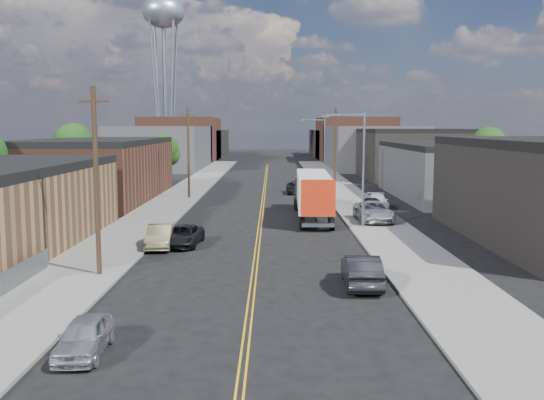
{
  "coord_description": "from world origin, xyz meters",
  "views": [
    {
      "loc": [
        0.97,
        -21.41,
        7.92
      ],
      "look_at": [
        0.96,
        23.21,
        2.5
      ],
      "focal_mm": 40.0,
      "sensor_mm": 36.0,
      "label": 1
    }
  ],
  "objects_px": {
    "car_left_b": "(160,237)",
    "car_left_a": "(84,336)",
    "semi_truck": "(312,192)",
    "car_right_oncoming": "(361,271)",
    "car_ahead_truck": "(297,187)",
    "car_right_lot_a": "(374,211)",
    "car_right_lot_c": "(373,204)",
    "car_right_lot_b": "(377,202)",
    "water_tower": "(163,18)",
    "car_left_c": "(183,236)"
  },
  "relations": [
    {
      "from": "car_left_b",
      "to": "car_right_lot_b",
      "type": "height_order",
      "value": "car_right_lot_b"
    },
    {
      "from": "car_left_b",
      "to": "car_right_lot_a",
      "type": "height_order",
      "value": "car_right_lot_a"
    },
    {
      "from": "car_left_b",
      "to": "car_ahead_truck",
      "type": "relative_size",
      "value": 0.87
    },
    {
      "from": "car_left_a",
      "to": "car_right_lot_c",
      "type": "bearing_deg",
      "value": 63.73
    },
    {
      "from": "car_left_b",
      "to": "car_left_a",
      "type": "bearing_deg",
      "value": -92.34
    },
    {
      "from": "water_tower",
      "to": "car_right_lot_b",
      "type": "relative_size",
      "value": 7.81
    },
    {
      "from": "car_left_a",
      "to": "car_left_c",
      "type": "bearing_deg",
      "value": 86.35
    },
    {
      "from": "car_ahead_truck",
      "to": "semi_truck",
      "type": "bearing_deg",
      "value": -88.84
    },
    {
      "from": "semi_truck",
      "to": "car_right_lot_c",
      "type": "xyz_separation_m",
      "value": [
        5.83,
        2.86,
        -1.47
      ]
    },
    {
      "from": "car_left_a",
      "to": "car_right_oncoming",
      "type": "height_order",
      "value": "car_right_oncoming"
    },
    {
      "from": "car_left_b",
      "to": "car_right_lot_a",
      "type": "xyz_separation_m",
      "value": [
        15.76,
        10.3,
        0.23
      ]
    },
    {
      "from": "car_left_a",
      "to": "car_right_lot_b",
      "type": "bearing_deg",
      "value": 63.78
    },
    {
      "from": "car_left_b",
      "to": "car_right_lot_c",
      "type": "height_order",
      "value": "car_left_b"
    },
    {
      "from": "car_right_oncoming",
      "to": "car_ahead_truck",
      "type": "relative_size",
      "value": 0.94
    },
    {
      "from": "car_left_c",
      "to": "car_right_oncoming",
      "type": "relative_size",
      "value": 0.99
    },
    {
      "from": "semi_truck",
      "to": "car_right_lot_a",
      "type": "xyz_separation_m",
      "value": [
        4.92,
        -3.14,
        -1.3
      ]
    },
    {
      "from": "car_right_lot_c",
      "to": "car_ahead_truck",
      "type": "distance_m",
      "value": 17.47
    },
    {
      "from": "car_right_lot_c",
      "to": "car_ahead_truck",
      "type": "height_order",
      "value": "car_ahead_truck"
    },
    {
      "from": "car_ahead_truck",
      "to": "car_right_lot_b",
      "type": "bearing_deg",
      "value": -64.69
    },
    {
      "from": "car_right_lot_b",
      "to": "semi_truck",
      "type": "bearing_deg",
      "value": -139.99
    },
    {
      "from": "water_tower",
      "to": "car_left_c",
      "type": "distance_m",
      "value": 97.85
    },
    {
      "from": "water_tower",
      "to": "car_right_lot_a",
      "type": "height_order",
      "value": "water_tower"
    },
    {
      "from": "semi_truck",
      "to": "car_right_oncoming",
      "type": "height_order",
      "value": "semi_truck"
    },
    {
      "from": "water_tower",
      "to": "semi_truck",
      "type": "distance_m",
      "value": 87.88
    },
    {
      "from": "car_right_lot_a",
      "to": "car_ahead_truck",
      "type": "height_order",
      "value": "car_right_lot_a"
    },
    {
      "from": "water_tower",
      "to": "car_right_lot_c",
      "type": "relative_size",
      "value": 9.74
    },
    {
      "from": "car_left_c",
      "to": "car_right_lot_c",
      "type": "bearing_deg",
      "value": 49.7
    },
    {
      "from": "car_right_oncoming",
      "to": "car_right_lot_c",
      "type": "relative_size",
      "value": 1.28
    },
    {
      "from": "car_right_lot_a",
      "to": "car_right_lot_c",
      "type": "distance_m",
      "value": 6.07
    },
    {
      "from": "car_left_a",
      "to": "car_right_lot_c",
      "type": "height_order",
      "value": "car_right_lot_c"
    },
    {
      "from": "car_right_lot_a",
      "to": "car_right_lot_b",
      "type": "relative_size",
      "value": 1.25
    },
    {
      "from": "car_left_a",
      "to": "car_right_oncoming",
      "type": "xyz_separation_m",
      "value": [
        11.0,
        9.03,
        0.15
      ]
    },
    {
      "from": "water_tower",
      "to": "car_left_a",
      "type": "xyz_separation_m",
      "value": [
        16.41,
        -111.03,
        -30.0
      ]
    },
    {
      "from": "water_tower",
      "to": "car_left_a",
      "type": "relative_size",
      "value": 9.71
    },
    {
      "from": "car_right_oncoming",
      "to": "car_right_lot_c",
      "type": "distance_m",
      "value": 26.45
    },
    {
      "from": "car_left_a",
      "to": "car_right_lot_a",
      "type": "bearing_deg",
      "value": 60.84
    },
    {
      "from": "car_left_c",
      "to": "water_tower",
      "type": "bearing_deg",
      "value": 104.64
    },
    {
      "from": "car_left_c",
      "to": "car_right_lot_a",
      "type": "height_order",
      "value": "car_right_lot_a"
    },
    {
      "from": "car_right_lot_a",
      "to": "car_left_c",
      "type": "bearing_deg",
      "value": -147.27
    },
    {
      "from": "semi_truck",
      "to": "car_ahead_truck",
      "type": "height_order",
      "value": "semi_truck"
    },
    {
      "from": "car_right_lot_c",
      "to": "car_left_c",
      "type": "bearing_deg",
      "value": -138.16
    },
    {
      "from": "semi_truck",
      "to": "car_right_oncoming",
      "type": "relative_size",
      "value": 3.14
    },
    {
      "from": "car_left_b",
      "to": "car_right_oncoming",
      "type": "bearing_deg",
      "value": -44.21
    },
    {
      "from": "water_tower",
      "to": "car_left_a",
      "type": "height_order",
      "value": "water_tower"
    },
    {
      "from": "car_left_a",
      "to": "car_right_lot_b",
      "type": "xyz_separation_m",
      "value": [
        16.55,
        36.67,
        0.19
      ]
    },
    {
      "from": "car_right_lot_b",
      "to": "car_right_lot_c",
      "type": "relative_size",
      "value": 1.25
    },
    {
      "from": "car_left_b",
      "to": "car_ahead_truck",
      "type": "distance_m",
      "value": 34.18
    },
    {
      "from": "water_tower",
      "to": "car_left_a",
      "type": "distance_m",
      "value": 116.18
    },
    {
      "from": "car_left_a",
      "to": "car_ahead_truck",
      "type": "height_order",
      "value": "car_ahead_truck"
    },
    {
      "from": "semi_truck",
      "to": "car_ahead_truck",
      "type": "xyz_separation_m",
      "value": [
        -0.52,
        19.13,
        -1.55
      ]
    }
  ]
}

